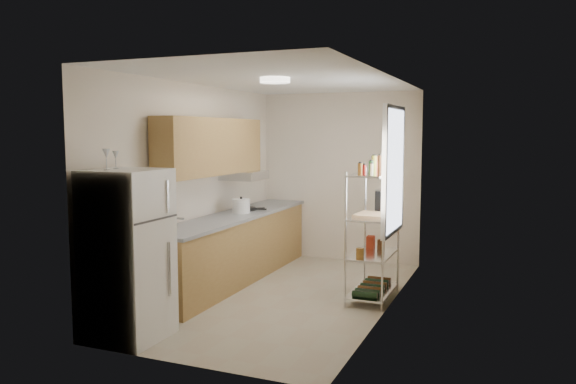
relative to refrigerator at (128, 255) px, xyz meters
name	(u,v)px	position (x,y,z in m)	size (l,w,h in m)	color
room	(285,190)	(0.87, 1.85, 0.48)	(2.52, 4.42, 2.62)	#AEA58D
counter_run	(235,247)	(-0.05, 2.29, -0.37)	(0.63, 3.51, 0.90)	#A17C44
upper_cabinets	(212,147)	(-0.18, 1.95, 0.99)	(0.33, 2.20, 0.72)	#A17C44
range_hood	(244,175)	(-0.13, 2.75, 0.57)	(0.50, 0.60, 0.12)	#B7BABC
window	(394,170)	(2.10, 2.20, 0.73)	(0.06, 1.00, 1.46)	white
bakers_rack	(374,207)	(1.88, 2.14, 0.29)	(0.45, 0.90, 1.73)	silver
ceiling_dome	(275,80)	(0.87, 1.55, 1.75)	(0.34, 0.34, 0.06)	white
refrigerator	(128,255)	(0.00, 0.00, 0.00)	(0.68, 0.68, 1.64)	silver
wine_glass_a	(106,159)	(-0.06, -0.18, 0.92)	(0.07, 0.07, 0.20)	silver
wine_glass_b	(116,160)	(-0.11, 0.01, 0.91)	(0.06, 0.06, 0.17)	silver
rice_cooker	(241,206)	(-0.02, 2.44, 0.18)	(0.24, 0.24, 0.19)	white
frying_pan_large	(247,209)	(-0.07, 2.69, 0.10)	(0.25, 0.25, 0.04)	black
frying_pan_small	(244,209)	(-0.09, 2.67, 0.10)	(0.24, 0.24, 0.05)	black
cutting_board	(373,215)	(1.87, 2.11, 0.21)	(0.36, 0.46, 0.03)	tan
espresso_machine	(385,201)	(1.95, 2.43, 0.34)	(0.17, 0.25, 0.29)	black
storage_bag	(371,242)	(1.77, 2.45, -0.19)	(0.09, 0.13, 0.14)	#AC2D15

